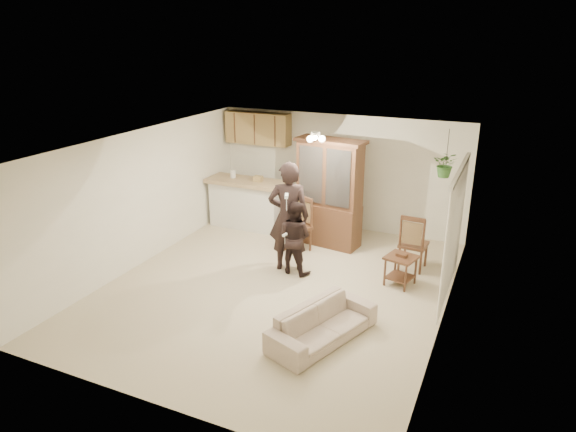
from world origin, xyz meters
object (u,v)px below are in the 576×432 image
at_px(sofa, 323,316).
at_px(child, 294,237).
at_px(chair_bar, 293,223).
at_px(chair_hutch_right, 413,253).
at_px(adult, 289,223).
at_px(china_hutch, 329,194).
at_px(chair_hutch_left, 296,236).
at_px(side_table, 400,270).

height_order(sofa, child, child).
xyz_separation_m(chair_bar, chair_hutch_right, (2.64, -0.57, 0.02)).
relative_size(adult, chair_hutch_right, 1.67).
relative_size(child, china_hutch, 0.62).
bearing_deg(chair_hutch_left, sofa, -35.02).
bearing_deg(chair_hutch_right, adult, 27.60).
xyz_separation_m(child, chair_hutch_left, (-0.35, 0.92, -0.37)).
bearing_deg(adult, chair_bar, -89.32).
distance_m(adult, chair_bar, 1.72).
height_order(adult, chair_hutch_right, adult).
bearing_deg(chair_hutch_right, sofa, 79.84).
bearing_deg(child, side_table, -164.09).
bearing_deg(adult, china_hutch, -120.39).
bearing_deg(china_hutch, chair_hutch_left, -120.76).
relative_size(adult, side_table, 3.06).
distance_m(chair_bar, chair_hutch_left, 0.77).
relative_size(sofa, chair_hutch_right, 1.74).
xyz_separation_m(sofa, side_table, (0.63, 2.12, -0.09)).
bearing_deg(chair_hutch_left, chair_bar, 142.64).
bearing_deg(side_table, sofa, -106.55).
bearing_deg(sofa, side_table, 3.67).
height_order(side_table, chair_hutch_right, chair_hutch_right).
bearing_deg(adult, sofa, 106.01).
xyz_separation_m(chair_hutch_left, chair_hutch_right, (2.29, 0.12, -0.00)).
bearing_deg(adult, child, 127.50).
bearing_deg(sofa, chair_bar, 49.79).
xyz_separation_m(child, side_table, (1.87, 0.29, -0.40)).
distance_m(china_hutch, side_table, 2.28).
bearing_deg(china_hutch, chair_hutch_right, -6.61).
distance_m(sofa, chair_hutch_left, 3.18).
distance_m(side_table, chair_hutch_left, 2.31).
bearing_deg(side_table, chair_bar, 153.01).
distance_m(china_hutch, chair_hutch_right, 2.04).
height_order(side_table, chair_hutch_left, chair_hutch_left).
relative_size(adult, chair_hutch_left, 1.66).
bearing_deg(chair_bar, sofa, -85.75).
bearing_deg(child, chair_bar, -58.86).
relative_size(chair_hutch_left, chair_hutch_right, 1.01).
xyz_separation_m(sofa, child, (-1.24, 1.84, 0.31)).
height_order(chair_bar, chair_hutch_left, chair_hutch_left).
bearing_deg(child, chair_hutch_right, -144.72).
bearing_deg(sofa, china_hutch, 38.89).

